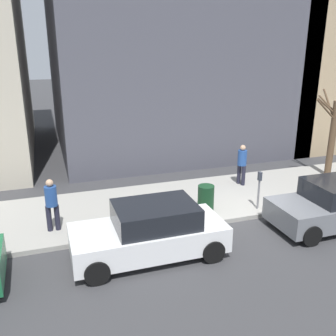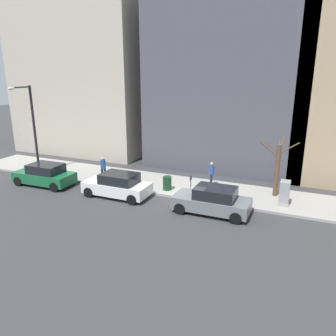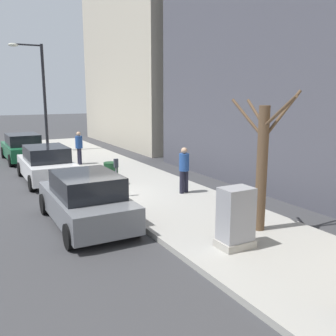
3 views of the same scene
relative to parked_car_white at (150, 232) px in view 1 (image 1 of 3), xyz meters
name	(u,v)px [view 1 (image 1 of 3)]	position (x,y,z in m)	size (l,w,h in m)	color
ground_plane	(252,220)	(1.08, -3.86, -0.74)	(120.00, 120.00, 0.00)	#38383A
sidewalk	(225,196)	(3.08, -3.86, -0.66)	(4.00, 36.00, 0.15)	#9E9B93
parked_car_white	(150,232)	(0.00, 0.00, 0.00)	(1.93, 4.20, 1.52)	white
parking_meter	(259,186)	(1.53, -4.32, 0.24)	(0.14, 0.10, 1.35)	slate
bare_tree	(332,134)	(3.71, -9.13, 1.24)	(1.24, 2.27, 3.64)	brown
trash_bin	(206,198)	(1.98, -2.54, -0.14)	(0.56, 0.56, 0.90)	#14381E
pedestrian_midblock	(242,162)	(3.87, -4.96, 0.35)	(0.39, 0.36, 1.66)	#1E1E2D
pedestrian_far_corner	(51,202)	(2.12, 2.49, 0.35)	(0.36, 0.40, 1.66)	#1E1E2D
office_block_center	(162,18)	(12.70, -4.41, 6.30)	(12.25, 12.25, 14.07)	#4C4C56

